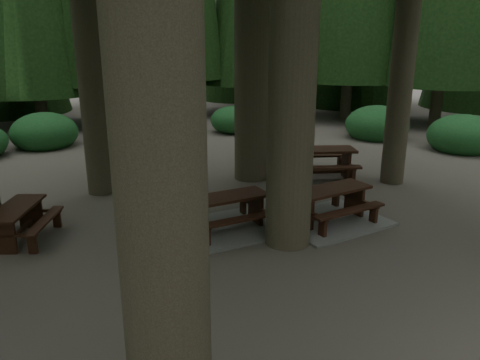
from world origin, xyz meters
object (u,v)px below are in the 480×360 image
picnic_table_a (330,211)px  picnic_table_c (227,219)px  picnic_table_d (318,159)px  picnic_table_b (17,218)px

picnic_table_a → picnic_table_c: bearing=160.1°
picnic_table_a → picnic_table_d: (1.79, 2.62, 0.31)m
picnic_table_b → picnic_table_d: (7.56, 0.38, 0.12)m
picnic_table_c → picnic_table_d: bearing=28.6°
picnic_table_b → picnic_table_d: 7.57m
picnic_table_a → picnic_table_b: picnic_table_a is taller
picnic_table_b → picnic_table_c: bearing=-84.1°
picnic_table_c → picnic_table_d: picnic_table_d is taller
picnic_table_a → picnic_table_d: picnic_table_d is taller
picnic_table_c → picnic_table_b: bearing=159.5°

